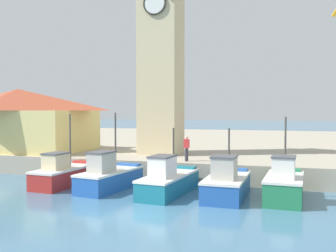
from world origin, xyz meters
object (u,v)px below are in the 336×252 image
at_px(fishing_boat_center, 284,185).
at_px(clock_tower, 161,47).
at_px(fishing_boat_mid_left, 227,183).
at_px(fishing_boat_left_inner, 168,181).
at_px(warehouse_left, 18,119).
at_px(fishing_boat_far_left, 64,174).
at_px(dock_worker_near_tower, 187,148).
at_px(fishing_boat_left_outer, 109,177).

bearing_deg(fishing_boat_center, clock_tower, 140.82).
relative_size(fishing_boat_mid_left, clock_tower, 0.29).
height_order(fishing_boat_left_inner, warehouse_left, warehouse_left).
bearing_deg(fishing_boat_far_left, clock_tower, 60.87).
height_order(warehouse_left, dock_worker_near_tower, warehouse_left).
relative_size(fishing_boat_center, clock_tower, 0.26).
relative_size(fishing_boat_far_left, fishing_boat_mid_left, 1.03).
bearing_deg(fishing_boat_left_outer, fishing_boat_left_inner, -2.26).
distance_m(fishing_boat_mid_left, dock_worker_near_tower, 5.13).
height_order(fishing_boat_left_inner, fishing_boat_center, fishing_boat_center).
xyz_separation_m(fishing_boat_left_outer, fishing_boat_left_inner, (3.60, -0.14, -0.03)).
distance_m(fishing_boat_left_outer, fishing_boat_left_inner, 3.60).
distance_m(fishing_boat_left_inner, fishing_boat_center, 6.06).
relative_size(fishing_boat_far_left, fishing_boat_left_inner, 0.90).
distance_m(fishing_boat_mid_left, fishing_boat_center, 2.90).
bearing_deg(fishing_boat_mid_left, fishing_boat_left_inner, -178.61).
distance_m(clock_tower, warehouse_left, 13.27).
distance_m(fishing_boat_far_left, fishing_boat_mid_left, 9.92).
xyz_separation_m(fishing_boat_far_left, fishing_boat_left_inner, (6.75, -0.46, 0.01)).
height_order(fishing_boat_left_inner, dock_worker_near_tower, fishing_boat_left_inner).
relative_size(fishing_boat_left_inner, warehouse_left, 0.46).
distance_m(fishing_boat_center, dock_worker_near_tower, 7.15).
relative_size(fishing_boat_far_left, fishing_boat_center, 1.15).
distance_m(fishing_boat_far_left, clock_tower, 11.71).
bearing_deg(fishing_boat_left_inner, warehouse_left, 155.26).
relative_size(fishing_boat_left_outer, fishing_boat_center, 1.17).
xyz_separation_m(fishing_boat_far_left, dock_worker_near_tower, (6.79, 3.43, 1.44)).
relative_size(fishing_boat_left_inner, fishing_boat_mid_left, 1.14).
relative_size(fishing_boat_left_outer, warehouse_left, 0.42).
relative_size(fishing_boat_mid_left, warehouse_left, 0.40).
bearing_deg(fishing_boat_far_left, fishing_boat_center, -0.91).
xyz_separation_m(fishing_boat_left_inner, dock_worker_near_tower, (0.04, 3.89, 1.43)).
bearing_deg(dock_worker_near_tower, fishing_boat_far_left, -153.19).
bearing_deg(clock_tower, fishing_boat_left_outer, -95.98).
bearing_deg(fishing_boat_left_outer, clock_tower, 84.02).
bearing_deg(fishing_boat_left_outer, fishing_boat_center, 0.71).
xyz_separation_m(fishing_boat_left_outer, clock_tower, (0.77, 7.36, 8.46)).
bearing_deg(fishing_boat_far_left, warehouse_left, 141.93).
height_order(clock_tower, dock_worker_near_tower, clock_tower).
height_order(fishing_boat_far_left, fishing_boat_left_inner, fishing_boat_far_left).
bearing_deg(fishing_boat_left_inner, clock_tower, 110.67).
xyz_separation_m(fishing_boat_mid_left, warehouse_left, (-18.12, 6.82, 3.10)).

